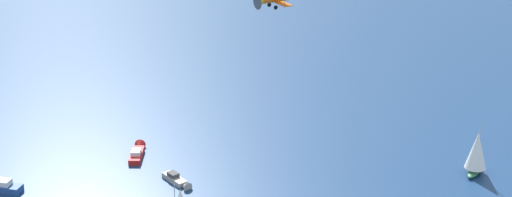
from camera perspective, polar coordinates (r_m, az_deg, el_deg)
The scene contains 3 objects.
sailboat_far_stbd at distance 165.18m, azimuth 14.84°, elevation -3.60°, with size 4.27×7.56×9.66m.
motorboat_outer_ring_e at distance 170.20m, azimuth -8.11°, elevation -3.66°, with size 6.09×8.86×2.56m.
motorboat_outer_ring_f at distance 158.34m, azimuth -5.37°, elevation -5.61°, with size 7.61×4.69×2.16m.
Camera 1 is at (-59.21, 108.54, 73.11)m, focal length 58.56 mm.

